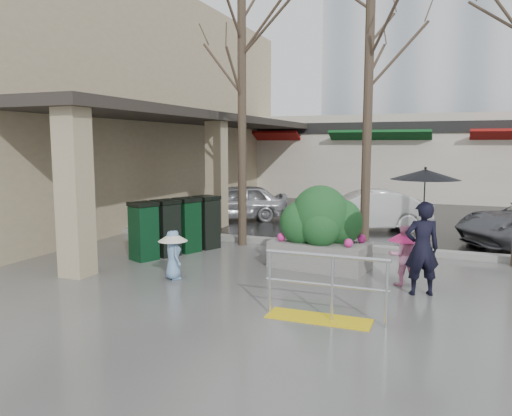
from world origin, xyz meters
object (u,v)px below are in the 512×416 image
Objects in this scene: planter at (321,229)px; tree_west at (242,48)px; car_b at (365,210)px; woman at (423,220)px; tree_midwest at (370,31)px; child_pink at (403,252)px; handrail at (323,296)px; car_a at (235,202)px; news_boxes at (177,226)px; child_blue at (173,249)px.

tree_west is at bearing 146.70° from planter.
woman is at bearing -3.84° from car_b.
tree_midwest is 3.07× the size of woman.
child_pink is at bearing -29.10° from tree_west.
tree_midwest reaches higher than handrail.
tree_midwest is (3.20, 0.00, 0.15)m from tree_west.
tree_midwest is at bearing -87.91° from child_pink.
planter is at bearing 12.28° from car_a.
tree_midwest is 6.09× the size of child_pink.
car_b is at bearing 94.83° from handrail.
child_pink is 1.94m from planter.
news_boxes is (-3.60, 0.10, -0.18)m from planter.
news_boxes reaches higher than handrail.
news_boxes is at bearing -31.61° from child_pink.
handrail is 0.27× the size of tree_midwest.
planter is (2.49, 1.96, 0.26)m from child_blue.
tree_midwest is at bearing -12.54° from car_b.
child_blue is (-4.27, -1.22, -0.04)m from child_pink.
news_boxes is 6.23m from car_b.
handrail is at bearing 33.95° from woman.
tree_west reaches higher than car_a.
car_a is at bearing 121.13° from handrail.
tree_midwest is at bearing 43.76° from news_boxes.
child_pink is at bearing -65.15° from tree_midwest.
tree_west reaches higher than woman.
child_pink reaches higher than child_blue.
tree_west is 5.76m from child_blue.
handrail is 2.49m from woman.
handrail is 6.83m from tree_midwest.
car_a is (-4.49, 5.66, -0.23)m from planter.
woman is 5.93m from news_boxes.
news_boxes reaches higher than car_a.
tree_west is 6.66m from woman.
planter is (2.53, -1.66, -4.23)m from tree_west.
child_pink is (4.31, -2.40, -4.44)m from tree_west.
tree_midwest reaches higher than woman.
handrail is 0.28× the size of tree_west.
planter is at bearing -22.92° from car_b.
woman is 2.52m from planter.
car_a is (-5.31, 8.80, 0.25)m from handrail.
tree_west is 1.78× the size of car_b.
tree_west is 3.20m from tree_midwest.
planter is at bearing 104.79° from handrail.
planter is (-0.83, 3.14, 0.48)m from handrail.
woman is 0.62× the size of car_a.
tree_west is 5.91× the size of child_pink.
woman is 0.60× the size of car_b.
handrail is 8.26m from car_b.
tree_west is 3.13× the size of planter.
car_b is at bearing 98.87° from tree_midwest.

